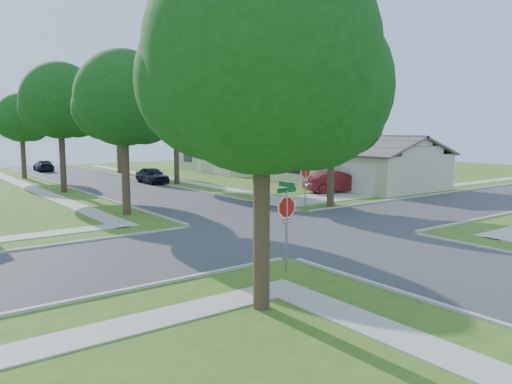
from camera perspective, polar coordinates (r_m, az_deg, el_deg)
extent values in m
plane|color=#365C19|center=(23.43, 4.86, -4.41)|extent=(100.00, 100.00, 0.00)
cube|color=#333335|center=(23.43, 4.86, -4.39)|extent=(7.00, 100.00, 0.02)
cube|color=#9E9B91|center=(48.37, -10.31, 1.58)|extent=(1.20, 40.00, 0.04)
cube|color=#9E9B91|center=(44.36, -24.56, 0.53)|extent=(1.20, 40.00, 0.04)
cube|color=#9E9B91|center=(33.85, 6.92, -0.76)|extent=(8.80, 3.60, 0.05)
cube|color=gray|center=(16.66, 3.50, -4.46)|extent=(0.06, 0.06, 2.70)
cylinder|color=white|center=(16.52, 3.52, -1.75)|extent=(1.05, 0.02, 1.05)
cylinder|color=red|center=(16.52, 3.52, -1.75)|extent=(0.90, 0.03, 0.90)
cube|color=red|center=(16.60, 3.51, -3.35)|extent=(0.34, 0.03, 0.12)
cube|color=white|center=(16.60, 3.51, -3.35)|extent=(0.30, 0.03, 0.08)
cube|color=#0C5426|center=(16.44, 3.54, 0.22)|extent=(0.80, 0.02, 0.16)
cube|color=#0C5426|center=(16.42, 3.54, 0.84)|extent=(0.02, 0.80, 0.16)
cube|color=gray|center=(29.78, 5.67, 0.72)|extent=(0.06, 0.06, 2.70)
cylinder|color=white|center=(29.70, 5.69, 2.26)|extent=(1.05, 0.02, 1.05)
cylinder|color=red|center=(29.70, 5.69, 2.26)|extent=(0.90, 0.03, 0.90)
cube|color=red|center=(29.74, 5.68, 1.35)|extent=(0.34, 0.03, 0.12)
cube|color=white|center=(29.74, 5.68, 1.35)|extent=(0.30, 0.03, 0.08)
cube|color=#0C5426|center=(29.65, 5.70, 3.35)|extent=(0.80, 0.02, 0.16)
cube|color=#0C5426|center=(29.64, 5.71, 3.70)|extent=(0.02, 0.80, 0.16)
cylinder|color=#38281C|center=(33.00, 0.65, 2.49)|extent=(0.44, 0.44, 3.95)
sphere|color=#124210|center=(32.91, 0.66, 9.28)|extent=(4.80, 4.80, 4.80)
sphere|color=#124210|center=(33.03, 2.34, 8.23)|extent=(3.46, 3.46, 3.46)
sphere|color=#124210|center=(32.95, -0.99, 8.44)|extent=(3.26, 3.26, 3.26)
cylinder|color=#38281C|center=(43.13, -9.08, 3.76)|extent=(0.44, 0.44, 4.30)
sphere|color=#124210|center=(43.09, -9.20, 9.57)|extent=(5.40, 5.40, 5.40)
sphere|color=#124210|center=(43.04, -7.71, 8.70)|extent=(3.89, 3.89, 3.89)
sphere|color=#124210|center=(43.30, -10.56, 8.81)|extent=(3.67, 3.67, 3.67)
cylinder|color=#38281C|center=(54.97, -15.40, 4.29)|extent=(0.44, 0.44, 4.20)
sphere|color=#124210|center=(54.92, -15.54, 8.59)|extent=(5.00, 5.00, 5.00)
sphere|color=#124210|center=(54.77, -14.47, 7.97)|extent=(3.60, 3.60, 3.60)
sphere|color=#124210|center=(55.23, -16.49, 8.03)|extent=(3.40, 3.40, 3.40)
cylinder|color=#38281C|center=(28.32, -14.66, 1.76)|extent=(0.44, 0.44, 4.25)
sphere|color=#124210|center=(28.24, -14.95, 10.36)|extent=(5.20, 5.20, 5.20)
sphere|color=#124210|center=(28.09, -12.76, 9.12)|extent=(3.74, 3.74, 3.74)
sphere|color=#124210|center=(28.55, -16.88, 9.21)|extent=(3.54, 3.54, 3.54)
cylinder|color=#38281C|center=(39.66, -21.22, 3.16)|extent=(0.44, 0.44, 4.44)
sphere|color=#124210|center=(39.63, -21.52, 9.72)|extent=(5.60, 5.60, 5.60)
sphere|color=#124210|center=(39.34, -19.86, 8.79)|extent=(4.03, 4.03, 4.03)
sphere|color=#124210|center=(40.07, -22.92, 8.82)|extent=(3.81, 3.81, 3.81)
cylinder|color=#38281C|center=(52.30, -25.04, 3.56)|extent=(0.44, 0.44, 3.90)
sphere|color=#124210|center=(52.24, -25.26, 7.70)|extent=(4.60, 4.60, 4.60)
sphere|color=#124210|center=(51.95, -24.25, 7.13)|extent=(3.31, 3.31, 3.31)
sphere|color=#124210|center=(52.66, -26.10, 7.15)|extent=(3.13, 3.13, 3.13)
cylinder|color=#38281C|center=(13.05, 0.62, -4.74)|extent=(0.44, 0.44, 4.04)
sphere|color=#124210|center=(12.89, 0.65, 15.35)|extent=(6.00, 6.00, 6.00)
sphere|color=#124210|center=(13.02, 6.04, 11.91)|extent=(4.32, 4.32, 4.32)
sphere|color=#124210|center=(12.93, -4.68, 12.63)|extent=(4.08, 4.08, 4.08)
cylinder|color=#38281C|center=(30.47, 8.54, 1.63)|extent=(0.44, 0.44, 3.54)
sphere|color=#124210|center=(30.35, 8.69, 9.33)|extent=(5.60, 5.60, 5.60)
sphere|color=#124210|center=(30.65, 10.72, 7.96)|extent=(4.03, 4.03, 4.03)
sphere|color=#124210|center=(30.25, 6.58, 8.31)|extent=(3.81, 3.81, 3.81)
cube|color=beige|center=(42.18, 11.28, 2.62)|extent=(8.00, 13.00, 2.80)
cube|color=#4C4741|center=(43.58, 13.12, 5.41)|extent=(4.42, 13.60, 1.56)
cube|color=#4C4741|center=(40.61, 9.45, 5.38)|extent=(4.42, 13.60, 1.56)
cube|color=silver|center=(36.63, 11.56, 1.45)|extent=(0.06, 3.20, 2.20)
cube|color=silver|center=(39.80, 6.68, 1.86)|extent=(0.06, 0.90, 2.00)
cube|color=#1E2633|center=(41.67, 4.23, 2.89)|extent=(0.06, 1.80, 1.10)
cube|color=beige|center=(55.83, -2.58, 3.86)|extent=(8.00, 13.00, 2.80)
cube|color=#4C4741|center=(56.89, -0.91, 6.00)|extent=(4.42, 13.60, 1.56)
cube|color=#4C4741|center=(54.65, -4.33, 5.93)|extent=(4.42, 13.60, 1.56)
cube|color=silver|center=(50.39, -3.88, 3.14)|extent=(0.06, 3.20, 2.20)
cube|color=silver|center=(54.27, -6.49, 3.30)|extent=(0.06, 0.90, 2.00)
cube|color=#1E2633|center=(56.49, -7.83, 4.00)|extent=(0.06, 1.80, 1.10)
imported|color=#581218|center=(37.40, 9.25, 1.17)|extent=(5.19, 3.19, 1.61)
imported|color=black|center=(44.09, -11.79, 1.89)|extent=(1.68, 4.14, 1.41)
imported|color=black|center=(60.16, -23.11, 2.77)|extent=(1.95, 4.27, 1.21)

